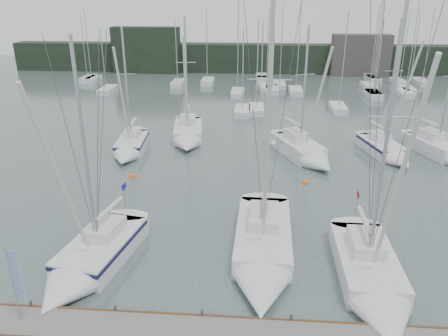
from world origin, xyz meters
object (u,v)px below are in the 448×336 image
object	(u,v)px
sailboat_mid_b	(188,136)
sailboat_mid_e	(446,152)
sailboat_mid_d	(388,152)
dock_banner	(15,279)
sailboat_near_right	(374,286)
buoy_c	(133,177)
sailboat_mid_a	(130,148)
sailboat_near_center	(263,258)
buoy_b	(305,183)
sailboat_near_left	(86,264)
sailboat_mid_c	(306,154)

from	to	relation	value
sailboat_mid_b	sailboat_mid_e	xyz separation A→B (m)	(23.72, -2.81, -0.02)
sailboat_mid_d	dock_banner	distance (m)	32.00
sailboat_near_right	buoy_c	distance (m)	20.95
sailboat_mid_a	sailboat_near_right	bearing A→B (deg)	-51.47
sailboat_near_center	sailboat_mid_b	bearing A→B (deg)	110.76
sailboat_mid_e	sailboat_mid_d	bearing A→B (deg)	160.33
sailboat_near_right	sailboat_mid_e	size ratio (longest dim) A/B	1.23
sailboat_mid_a	buoy_c	world-z (taller)	sailboat_mid_a
sailboat_mid_e	buoy_c	bearing A→B (deg)	172.16
sailboat_near_right	sailboat_mid_a	size ratio (longest dim) A/B	1.23
buoy_b	dock_banner	world-z (taller)	dock_banner
sailboat_near_center	sailboat_mid_a	distance (m)	20.74
sailboat_mid_d	buoy_c	xyz separation A→B (m)	(-21.75, -6.08, -0.58)
sailboat_mid_d	buoy_b	bearing A→B (deg)	-155.56
sailboat_near_center	dock_banner	bearing A→B (deg)	-151.32
sailboat_near_left	buoy_c	size ratio (longest dim) A/B	22.51
sailboat_near_center	sailboat_mid_c	world-z (taller)	sailboat_near_center
sailboat_mid_d	sailboat_mid_e	xyz separation A→B (m)	(5.08, 0.10, 0.03)
sailboat_mid_b	sailboat_mid_e	bearing A→B (deg)	-14.04
sailboat_mid_a	sailboat_mid_e	xyz separation A→B (m)	(28.53, 0.97, 0.02)
sailboat_mid_d	buoy_c	size ratio (longest dim) A/B	21.73
sailboat_mid_a	sailboat_mid_c	world-z (taller)	sailboat_mid_c
sailboat_mid_a	sailboat_mid_d	world-z (taller)	sailboat_mid_d
sailboat_near_center	buoy_b	distance (m)	11.97
sailboat_near_center	sailboat_mid_b	size ratio (longest dim) A/B	1.32
sailboat_mid_e	dock_banner	bearing A→B (deg)	-160.02
sailboat_near_right	sailboat_near_left	bearing A→B (deg)	178.03
buoy_b	buoy_c	world-z (taller)	buoy_c
sailboat_near_center	buoy_b	bearing A→B (deg)	74.78
sailboat_mid_a	buoy_b	size ratio (longest dim) A/B	22.03
sailboat_mid_b	buoy_b	xyz separation A→B (m)	(10.69, -9.15, -0.62)
sailboat_near_right	buoy_c	xyz separation A→B (m)	(-15.87, 13.67, -0.56)
sailboat_mid_d	dock_banner	size ratio (longest dim) A/B	3.39
buoy_b	sailboat_mid_a	bearing A→B (deg)	160.90
sailboat_mid_d	sailboat_mid_b	bearing A→B (deg)	157.41
buoy_c	sailboat_near_left	bearing A→B (deg)	-85.10
sailboat_near_left	dock_banner	world-z (taller)	sailboat_near_left
sailboat_mid_a	sailboat_mid_e	distance (m)	28.55
sailboat_near_left	sailboat_mid_d	bearing A→B (deg)	53.30
sailboat_mid_a	sailboat_mid_d	xyz separation A→B (m)	(23.45, 0.87, -0.01)
sailboat_mid_c	sailboat_near_left	bearing A→B (deg)	-150.07
sailboat_mid_c	sailboat_mid_d	size ratio (longest dim) A/B	0.96
sailboat_mid_b	sailboat_mid_e	world-z (taller)	sailboat_mid_b
sailboat_mid_d	sailboat_near_right	bearing A→B (deg)	-120.32
sailboat_mid_e	sailboat_near_left	bearing A→B (deg)	-164.09
sailboat_near_center	sailboat_near_right	xyz separation A→B (m)	(5.45, -2.04, 0.00)
sailboat_mid_b	sailboat_near_center	bearing A→B (deg)	-77.80
sailboat_mid_b	sailboat_near_right	bearing A→B (deg)	-67.93
sailboat_near_left	sailboat_mid_d	size ratio (longest dim) A/B	1.04
buoy_c	sailboat_near_right	bearing A→B (deg)	-40.74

